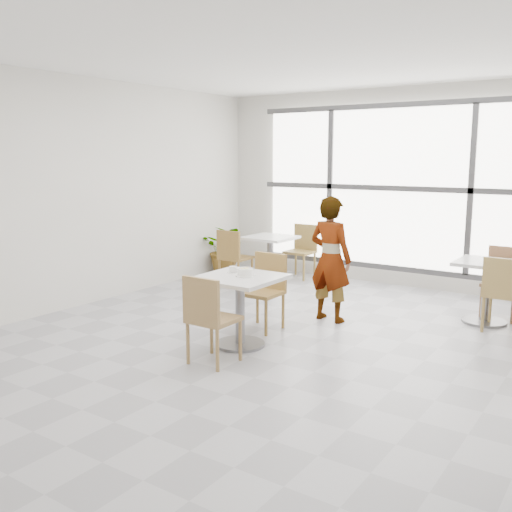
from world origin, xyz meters
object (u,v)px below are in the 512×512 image
Objects in this scene: oatmeal_bowl at (245,272)px; bg_chair_left_far at (302,247)px; bg_chair_right_near at (503,290)px; person at (330,259)px; bg_chair_right_far at (503,277)px; main_table at (240,297)px; bg_chair_left_near at (233,254)px; coffee_cup at (233,270)px; bg_table_left at (270,253)px; chair_near at (208,314)px; plant_left at (226,249)px; chair_far at (266,286)px.

bg_chair_left_far is (-1.24, 3.36, -0.29)m from oatmeal_bowl.
bg_chair_right_near is at bearing 43.23° from oatmeal_bowl.
bg_chair_right_far is (1.69, 1.35, -0.26)m from person.
bg_chair_left_near is (-1.75, 2.21, -0.02)m from main_table.
coffee_cup reaches higher than bg_table_left.
chair_near is at bearing 89.09° from person.
bg_chair_left_far is 1.00× the size of bg_chair_right_far.
main_table is 0.97× the size of plant_left.
chair_far reaches higher than oatmeal_bowl.
chair_far is at bearing -58.27° from bg_table_left.
plant_left is (-2.44, 2.95, -0.11)m from main_table.
chair_far and bg_chair_right_near have the same top height.
main_table is 0.53× the size of person.
person is 2.15m from bg_table_left.
main_table is at bearing -50.40° from plant_left.
person is at bearing -29.42° from plant_left.
bg_chair_right_near is (2.31, 1.35, 0.00)m from chair_far.
chair_far is 1.00× the size of bg_chair_right_near.
bg_table_left is at bearing -10.23° from bg_chair_right_near.
coffee_cup is 2.85m from bg_table_left.
chair_far reaches higher than bg_table_left.
plant_left is at bearing -54.77° from chair_near.
oatmeal_bowl reaches higher than main_table.
bg_chair_right_far is (3.78, 0.52, 0.00)m from bg_chair_left_near.
bg_chair_right_near is at bearing -10.23° from bg_table_left.
chair_far is 0.57× the size of person.
bg_chair_right_far is 4.48m from plant_left.
bg_chair_right_far is (3.23, -0.66, 0.00)m from bg_chair_left_far.
chair_far is 1.16× the size of bg_table_left.
main_table is 0.92× the size of chair_far.
bg_table_left is 3.60m from bg_chair_right_near.
person is (0.25, 2.01, 0.26)m from chair_near.
oatmeal_bowl is (0.05, 0.03, 0.27)m from main_table.
person is at bearing -37.20° from bg_table_left.
bg_chair_left_near is (-0.39, -0.46, 0.01)m from bg_table_left.
bg_chair_left_near is at bearing -2.56° from bg_chair_right_near.
plant_left is at bearing 128.64° from coffee_cup.
bg_table_left is at bearing -103.04° from bg_chair_left_far.
bg_chair_left_near is 1.02m from plant_left.
main_table is 0.28m from oatmeal_bowl.
coffee_cup is 0.10× the size of person.
main_table is 2.81m from bg_chair_left_near.
coffee_cup is at bearing 126.94° from bg_chair_left_near.
bg_chair_right_near is at bearing 39.47° from coffee_cup.
bg_chair_left_near is (-1.58, 2.10, -0.28)m from coffee_cup.
bg_chair_right_far is (1.95, 3.36, 0.00)m from chair_near.
bg_chair_right_far is at bearing -172.13° from bg_chair_left_near.
plant_left is (-2.30, 2.26, -0.09)m from chair_far.
chair_near reaches higher than bg_table_left.
bg_chair_left_far is (-1.06, 2.70, 0.00)m from chair_far.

